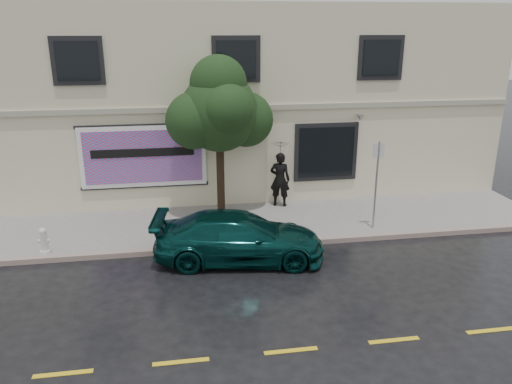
{
  "coord_description": "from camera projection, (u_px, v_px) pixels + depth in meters",
  "views": [
    {
      "loc": [
        -2.06,
        -11.81,
        6.21
      ],
      "look_at": [
        0.21,
        2.2,
        1.5
      ],
      "focal_mm": 35.0,
      "sensor_mm": 36.0,
      "label": 1
    }
  ],
  "objects": [
    {
      "name": "street_tree",
      "position": [
        219.0,
        113.0,
        16.04
      ],
      "size": [
        2.53,
        2.53,
        4.71
      ],
      "color": "black",
      "rests_on": "sidewalk"
    },
    {
      "name": "ground",
      "position": [
        261.0,
        271.0,
        13.33
      ],
      "size": [
        90.0,
        90.0,
        0.0
      ],
      "primitive_type": "plane",
      "color": "black",
      "rests_on": "ground"
    },
    {
      "name": "billboard",
      "position": [
        143.0,
        157.0,
        16.81
      ],
      "size": [
        4.3,
        0.16,
        2.2
      ],
      "color": "white",
      "rests_on": "ground"
    },
    {
      "name": "sign_pole",
      "position": [
        377.0,
        178.0,
        15.3
      ],
      "size": [
        0.34,
        0.06,
        2.79
      ],
      "rotation": [
        0.0,
        0.0,
        -0.07
      ],
      "color": "#999BA2",
      "rests_on": "sidewalk"
    },
    {
      "name": "car",
      "position": [
        239.0,
        237.0,
        13.78
      ],
      "size": [
        4.91,
        2.68,
        1.36
      ],
      "primitive_type": "imported",
      "rotation": [
        0.0,
        0.0,
        1.43
      ],
      "color": "#083432",
      "rests_on": "ground"
    },
    {
      "name": "road_marking",
      "position": [
        291.0,
        351.0,
        10.05
      ],
      "size": [
        19.0,
        0.12,
        0.01
      ],
      "primitive_type": "cube",
      "color": "gold",
      "rests_on": "ground"
    },
    {
      "name": "curb",
      "position": [
        253.0,
        246.0,
        14.72
      ],
      "size": [
        20.0,
        0.18,
        0.16
      ],
      "primitive_type": "cube",
      "color": "slate",
      "rests_on": "ground"
    },
    {
      "name": "building",
      "position": [
        225.0,
        96.0,
        20.66
      ],
      "size": [
        20.0,
        8.12,
        7.0
      ],
      "color": "beige",
      "rests_on": "ground"
    },
    {
      "name": "pedestrian",
      "position": [
        280.0,
        179.0,
        17.51
      ],
      "size": [
        0.83,
        0.69,
        1.94
      ],
      "primitive_type": "imported",
      "rotation": [
        0.0,
        0.0,
        2.76
      ],
      "color": "black",
      "rests_on": "sidewalk"
    },
    {
      "name": "sidewalk",
      "position": [
        245.0,
        224.0,
        16.35
      ],
      "size": [
        20.0,
        3.5,
        0.15
      ],
      "primitive_type": "cube",
      "color": "gray",
      "rests_on": "ground"
    },
    {
      "name": "fire_hydrant",
      "position": [
        44.0,
        241.0,
        13.96
      ],
      "size": [
        0.31,
        0.29,
        0.75
      ],
      "rotation": [
        0.0,
        0.0,
        -0.4
      ],
      "color": "silver",
      "rests_on": "sidewalk"
    },
    {
      "name": "umbrella",
      "position": [
        280.0,
        143.0,
        17.1
      ],
      "size": [
        1.11,
        1.11,
        0.66
      ],
      "primitive_type": "imported",
      "rotation": [
        0.0,
        0.0,
        -0.3
      ],
      "color": "black",
      "rests_on": "pedestrian"
    }
  ]
}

